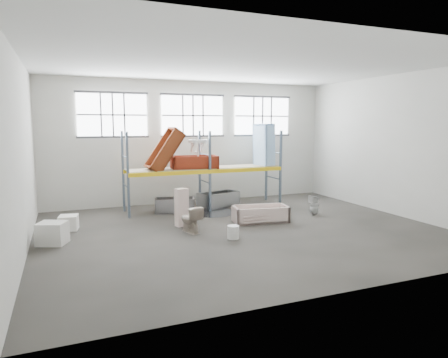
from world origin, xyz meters
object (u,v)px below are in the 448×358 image
bathtub_beige (260,214)px  cistern_tall (182,207)px  rust_tub_flat (194,162)px  bucket (233,232)px  blue_tub_upright (264,145)px  steel_tub_left (175,205)px  steel_tub_right (219,200)px  toilet_beige (191,219)px  toilet_white (314,205)px  carton_near (52,233)px

bathtub_beige → cistern_tall: size_ratio=1.49×
rust_tub_flat → bucket: (-0.20, -4.21, -1.63)m
rust_tub_flat → blue_tub_upright: bearing=1.0°
steel_tub_left → steel_tub_right: (1.84, 0.25, 0.03)m
toilet_beige → blue_tub_upright: size_ratio=0.47×
steel_tub_right → bucket: steel_tub_right is taller
steel_tub_left → steel_tub_right: bearing=7.9°
toilet_beige → cistern_tall: 0.87m
steel_tub_left → bathtub_beige: bearing=-48.1°
blue_tub_upright → bucket: blue_tub_upright is taller
toilet_beige → blue_tub_upright: (4.10, 3.15, 1.99)m
steel_tub_left → cistern_tall: bearing=-99.0°
toilet_white → carton_near: (-8.70, -0.36, -0.05)m
steel_tub_right → carton_near: carton_near is taller
toilet_beige → toilet_white: toilet_beige is taller
bucket → toilet_beige: bearing=129.8°
toilet_beige → toilet_white: 4.89m
bucket → steel_tub_right: bearing=74.2°
toilet_white → carton_near: 8.71m
carton_near → blue_tub_upright: bearing=20.0°
toilet_white → steel_tub_right: (-2.71, 2.57, -0.06)m
cistern_tall → toilet_beige: bearing=-103.4°
toilet_beige → carton_near: size_ratio=1.15×
steel_tub_left → bucket: 4.09m
rust_tub_flat → bathtub_beige: bearing=-61.9°
carton_near → steel_tub_right: bearing=26.1°
bathtub_beige → rust_tub_flat: rust_tub_flat is taller
cistern_tall → rust_tub_flat: (1.16, 2.25, 1.21)m
toilet_beige → carton_near: (-3.85, 0.26, -0.10)m
cistern_tall → blue_tub_upright: size_ratio=0.70×
toilet_white → steel_tub_left: 5.11m
toilet_white → steel_tub_left: size_ratio=0.50×
cistern_tall → steel_tub_right: size_ratio=0.75×
toilet_white → bucket: toilet_white is taller
rust_tub_flat → cistern_tall: bearing=-117.2°
toilet_beige → toilet_white: bearing=172.0°
cistern_tall → rust_tub_flat: bearing=47.4°
bathtub_beige → bucket: bathtub_beige is taller
steel_tub_left → carton_near: (-4.15, -2.68, 0.04)m
steel_tub_right → steel_tub_left: bearing=-172.1°
steel_tub_right → rust_tub_flat: bearing=-175.0°
cistern_tall → steel_tub_right: 3.21m
bathtub_beige → steel_tub_left: bathtub_beige is taller
toilet_white → blue_tub_upright: 3.34m
toilet_beige → steel_tub_left: bearing=-111.2°
bathtub_beige → carton_near: bearing=-168.9°
steel_tub_left → steel_tub_right: size_ratio=0.89×
blue_tub_upright → carton_near: blue_tub_upright is taller
bathtub_beige → blue_tub_upright: bearing=70.7°
steel_tub_left → carton_near: size_ratio=2.03×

